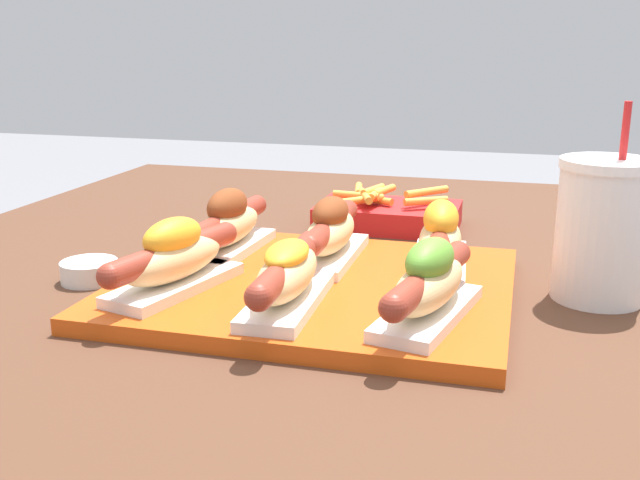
% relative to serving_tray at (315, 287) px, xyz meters
% --- Properties ---
extents(serving_tray, '(0.42, 0.36, 0.02)m').
position_rel_serving_tray_xyz_m(serving_tray, '(0.00, 0.00, 0.00)').
color(serving_tray, '#CC4C14').
rests_on(serving_tray, patio_table).
extents(hot_dog_0, '(0.10, 0.20, 0.08)m').
position_rel_serving_tray_xyz_m(hot_dog_0, '(-0.13, -0.07, 0.04)').
color(hot_dog_0, white).
rests_on(hot_dog_0, serving_tray).
extents(hot_dog_1, '(0.07, 0.21, 0.07)m').
position_rel_serving_tray_xyz_m(hot_dog_1, '(-0.00, -0.09, 0.04)').
color(hot_dog_1, white).
rests_on(hot_dog_1, serving_tray).
extents(hot_dog_2, '(0.09, 0.20, 0.08)m').
position_rel_serving_tray_xyz_m(hot_dog_2, '(0.14, -0.08, 0.04)').
color(hot_dog_2, white).
rests_on(hot_dog_2, serving_tray).
extents(hot_dog_3, '(0.07, 0.21, 0.08)m').
position_rel_serving_tray_xyz_m(hot_dog_3, '(-0.13, 0.07, 0.04)').
color(hot_dog_3, white).
rests_on(hot_dog_3, serving_tray).
extents(hot_dog_4, '(0.06, 0.21, 0.08)m').
position_rel_serving_tray_xyz_m(hot_dog_4, '(-0.00, 0.08, 0.04)').
color(hot_dog_4, white).
rests_on(hot_dog_4, serving_tray).
extents(hot_dog_5, '(0.07, 0.21, 0.08)m').
position_rel_serving_tray_xyz_m(hot_dog_5, '(0.13, 0.08, 0.04)').
color(hot_dog_5, white).
rests_on(hot_dog_5, serving_tray).
extents(sauce_bowl, '(0.07, 0.07, 0.02)m').
position_rel_serving_tray_xyz_m(sauce_bowl, '(-0.27, -0.03, 0.00)').
color(sauce_bowl, silver).
rests_on(sauce_bowl, patio_table).
extents(drink_cup, '(0.10, 0.10, 0.21)m').
position_rel_serving_tray_xyz_m(drink_cup, '(0.30, 0.07, 0.07)').
color(drink_cup, white).
rests_on(drink_cup, patio_table).
extents(fries_basket, '(0.21, 0.14, 0.06)m').
position_rel_serving_tray_xyz_m(fries_basket, '(0.02, 0.32, 0.01)').
color(fries_basket, red).
rests_on(fries_basket, patio_table).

